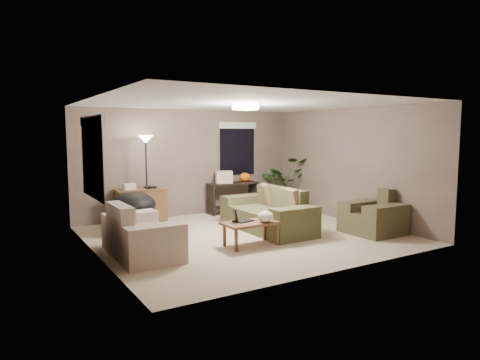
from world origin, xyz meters
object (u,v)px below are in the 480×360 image
loveseat (140,237)px  cat_scratching_post (298,205)px  desk (141,205)px  coffee_table (251,225)px  floor_lamp (146,150)px  armchair (373,218)px  console_table (233,195)px  houseplant (282,189)px  main_sofa (268,216)px  papasan_chair (133,209)px

loveseat → cat_scratching_post: size_ratio=3.20×
loveseat → desk: 2.61m
coffee_table → cat_scratching_post: cat_scratching_post is taller
floor_lamp → armchair: bearing=-42.2°
floor_lamp → console_table: bearing=3.6°
floor_lamp → houseplant: size_ratio=1.42×
floor_lamp → cat_scratching_post: (3.49, -0.84, -1.38)m
houseplant → main_sofa: bearing=-133.0°
desk → cat_scratching_post: (3.57, -1.00, -0.16)m
loveseat → papasan_chair: size_ratio=1.71×
desk → papasan_chair: (-0.44, -0.83, 0.09)m
papasan_chair → floor_lamp: size_ratio=0.49×
loveseat → armchair: same height
coffee_table → main_sofa: bearing=41.5°
cat_scratching_post → armchair: bearing=-90.0°
desk → houseplant: size_ratio=0.82×
loveseat → main_sofa: bearing=8.9°
desk → console_table: bearing=-0.5°
floor_lamp → papasan_chair: bearing=-128.1°
loveseat → console_table: size_ratio=1.23×
armchair → cat_scratching_post: 2.33m
cat_scratching_post → console_table: bearing=142.1°
armchair → cat_scratching_post: size_ratio=2.00×
armchair → papasan_chair: (-4.01, 2.50, 0.17)m
loveseat → desk: loveseat is taller
houseplant → cat_scratching_post: 0.83m
armchair → floor_lamp: size_ratio=0.52×
armchair → papasan_chair: size_ratio=1.07×
loveseat → cat_scratching_post: bearing=18.5°
papasan_chair → main_sofa: bearing=-26.6°
coffee_table → cat_scratching_post: 3.18m
desk → cat_scratching_post: bearing=-15.7°
armchair → cat_scratching_post: (-0.00, 2.33, -0.08)m
armchair → desk: (-3.57, 3.33, 0.08)m
coffee_table → houseplant: 3.73m
main_sofa → floor_lamp: floor_lamp is taller
console_table → armchair: bearing=-69.1°
desk → console_table: (2.31, -0.02, 0.06)m
coffee_table → floor_lamp: size_ratio=0.52×
console_table → houseplant: 1.36m
main_sofa → coffee_table: main_sofa is taller
coffee_table → floor_lamp: floor_lamp is taller
loveseat → papasan_chair: bearing=76.5°
loveseat → papasan_chair: 1.70m
loveseat → floor_lamp: (0.92, 2.31, 1.30)m
papasan_chair → armchair: bearing=-32.0°
main_sofa → desk: main_sofa is taller
floor_lamp → cat_scratching_post: size_ratio=3.82×
main_sofa → armchair: 2.06m
papasan_chair → loveseat: bearing=-103.5°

